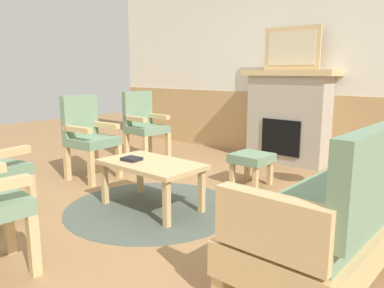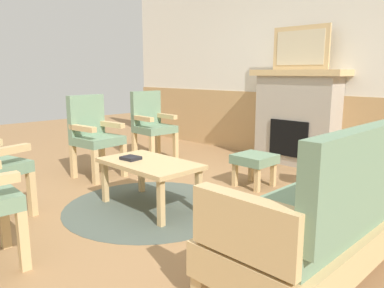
% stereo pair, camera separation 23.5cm
% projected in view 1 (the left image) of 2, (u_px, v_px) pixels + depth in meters
% --- Properties ---
extents(ground_plane, '(14.00, 14.00, 0.00)m').
position_uv_depth(ground_plane, '(168.00, 206.00, 3.55)').
color(ground_plane, '#997047').
extents(wall_back, '(7.20, 0.14, 2.70)m').
position_uv_depth(wall_back, '(299.00, 67.00, 5.21)').
color(wall_back, silver).
rests_on(wall_back, ground_plane).
extents(fireplace, '(1.30, 0.44, 1.28)m').
position_uv_depth(fireplace, '(288.00, 116.00, 5.15)').
color(fireplace, '#A39989').
rests_on(fireplace, ground_plane).
extents(framed_picture, '(0.80, 0.04, 0.56)m').
position_uv_depth(framed_picture, '(291.00, 48.00, 4.98)').
color(framed_picture, tan).
rests_on(framed_picture, fireplace).
extents(couch, '(0.70, 1.80, 0.98)m').
position_uv_depth(couch, '(345.00, 207.00, 2.40)').
color(couch, tan).
rests_on(couch, ground_plane).
extents(coffee_table, '(0.96, 0.56, 0.44)m').
position_uv_depth(coffee_table, '(151.00, 168.00, 3.44)').
color(coffee_table, tan).
rests_on(coffee_table, ground_plane).
extents(round_rug, '(1.61, 1.61, 0.01)m').
position_uv_depth(round_rug, '(152.00, 207.00, 3.51)').
color(round_rug, '#4C564C').
rests_on(round_rug, ground_plane).
extents(book_on_table, '(0.18, 0.16, 0.03)m').
position_uv_depth(book_on_table, '(132.00, 159.00, 3.48)').
color(book_on_table, black).
rests_on(book_on_table, coffee_table).
extents(footstool, '(0.40, 0.40, 0.36)m').
position_uv_depth(footstool, '(251.00, 160.00, 4.17)').
color(footstool, tan).
rests_on(footstool, ground_plane).
extents(armchair_near_fireplace, '(0.53, 0.53, 0.98)m').
position_uv_depth(armchair_near_fireplace, '(88.00, 133.00, 4.40)').
color(armchair_near_fireplace, tan).
rests_on(armchair_near_fireplace, ground_plane).
extents(armchair_by_window_left, '(0.50, 0.50, 0.98)m').
position_uv_depth(armchair_by_window_left, '(144.00, 123.00, 5.33)').
color(armchair_by_window_left, tan).
rests_on(armchair_by_window_left, ground_plane).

